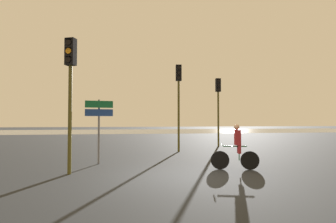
# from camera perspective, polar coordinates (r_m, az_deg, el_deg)

# --- Properties ---
(ground_plane) EXTENTS (120.00, 120.00, 0.00)m
(ground_plane) POSITION_cam_1_polar(r_m,az_deg,el_deg) (8.34, 1.72, -14.14)
(ground_plane) COLOR black
(water_strip) EXTENTS (80.00, 16.00, 0.01)m
(water_strip) POSITION_cam_1_polar(r_m,az_deg,el_deg) (41.50, -6.49, -4.28)
(water_strip) COLOR slate
(water_strip) RESTS_ON ground
(traffic_light_near_left) EXTENTS (0.38, 0.40, 4.48)m
(traffic_light_near_left) POSITION_cam_1_polar(r_m,az_deg,el_deg) (9.29, -20.50, 6.56)
(traffic_light_near_left) COLOR #4C4719
(traffic_light_near_left) RESTS_ON ground
(traffic_light_center) EXTENTS (0.34, 0.36, 4.88)m
(traffic_light_center) POSITION_cam_1_polar(r_m,az_deg,el_deg) (14.78, 2.33, 4.34)
(traffic_light_center) COLOR #4C4719
(traffic_light_center) RESTS_ON ground
(traffic_light_far_right) EXTENTS (0.32, 0.34, 4.59)m
(traffic_light_far_right) POSITION_cam_1_polar(r_m,az_deg,el_deg) (18.06, 10.88, 2.66)
(traffic_light_far_right) COLOR #4C4719
(traffic_light_far_right) RESTS_ON ground
(direction_sign_post) EXTENTS (1.09, 0.21, 2.60)m
(direction_sign_post) POSITION_cam_1_polar(r_m,az_deg,el_deg) (10.95, -14.79, -1.69)
(direction_sign_post) COLOR slate
(direction_sign_post) RESTS_ON ground
(cyclist) EXTENTS (1.67, 0.56, 1.62)m
(cyclist) POSITION_cam_1_polar(r_m,az_deg,el_deg) (9.77, 14.71, -7.40)
(cyclist) COLOR black
(cyclist) RESTS_ON ground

